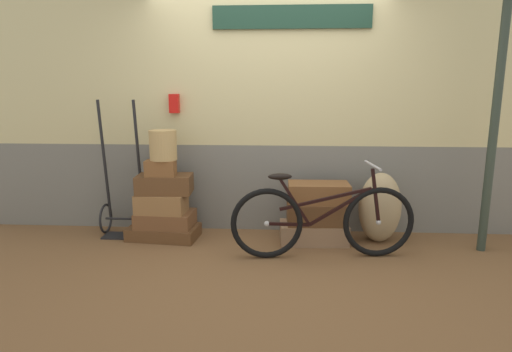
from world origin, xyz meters
TOP-DOWN VIEW (x-y plane):
  - ground at (0.00, 0.00)m, footprint 8.51×5.20m
  - station_building at (0.01, 0.85)m, footprint 6.51×0.74m
  - suitcase_0 at (-1.10, 0.40)m, footprint 0.76×0.47m
  - suitcase_1 at (-1.07, 0.40)m, footprint 0.61×0.41m
  - suitcase_2 at (-1.10, 0.37)m, footprint 0.52×0.33m
  - suitcase_3 at (-1.07, 0.41)m, footprint 0.58×0.36m
  - suitcase_4 at (-1.09, 0.36)m, footprint 0.31×0.19m
  - suitcase_5 at (0.49, 0.37)m, footprint 0.70×0.38m
  - suitcase_6 at (0.52, 0.37)m, footprint 0.61×0.35m
  - suitcase_7 at (0.53, 0.40)m, footprint 0.62×0.35m
  - wicker_basket at (-1.06, 0.39)m, footprint 0.28×0.28m
  - luggage_trolley at (-1.56, 0.52)m, footprint 0.46×0.38m
  - burlap_sack at (1.17, 0.45)m, footprint 0.43×0.37m
  - bicycle at (0.54, -0.03)m, footprint 1.72×0.46m

SIDE VIEW (x-z plane):
  - ground at x=0.00m, z-range -0.06..0.00m
  - suitcase_0 at x=-1.10m, z-range 0.00..0.13m
  - suitcase_5 at x=0.49m, z-range 0.00..0.21m
  - suitcase_1 at x=-1.07m, z-range 0.13..0.29m
  - luggage_trolley at x=-1.56m, z-range -0.41..1.04m
  - suitcase_6 at x=0.52m, z-range 0.21..0.42m
  - bicycle at x=0.54m, z-range -0.09..0.80m
  - burlap_sack at x=1.17m, z-range 0.00..0.73m
  - suitcase_2 at x=-1.10m, z-range 0.29..0.49m
  - suitcase_7 at x=0.53m, z-range 0.42..0.62m
  - suitcase_3 at x=-1.07m, z-range 0.49..0.69m
  - suitcase_4 at x=-1.09m, z-range 0.69..0.85m
  - wicker_basket at x=-1.06m, z-range 0.85..1.15m
  - station_building at x=0.01m, z-range 0.00..2.64m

